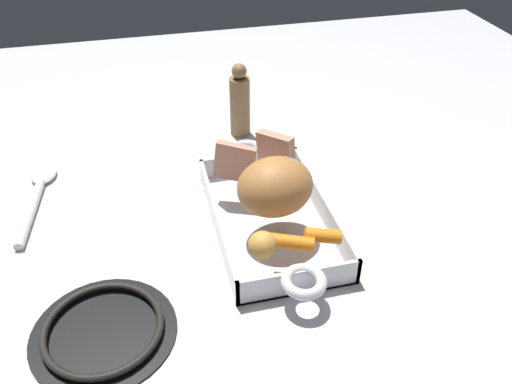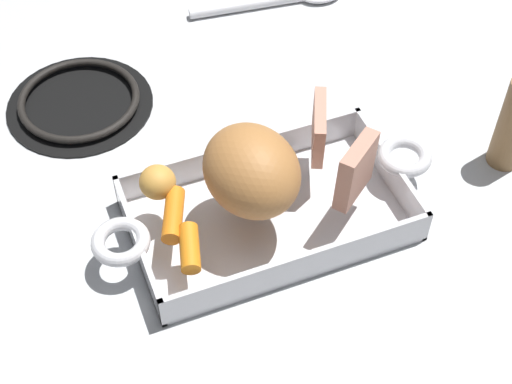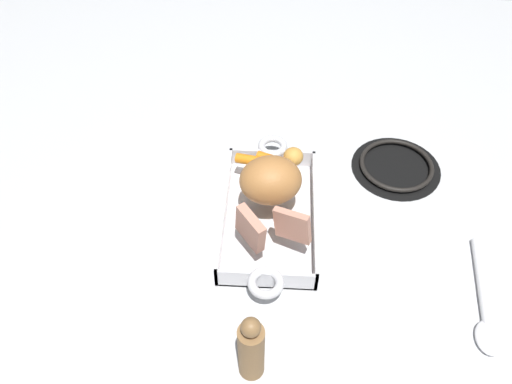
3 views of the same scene
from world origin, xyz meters
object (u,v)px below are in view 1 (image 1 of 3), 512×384
Objects in this scene: serving_spoon at (37,193)px; stove_burner_rear at (103,330)px; pepper_mill at (240,103)px; roast_slice_thin at (276,153)px; pork_roast at (273,187)px; baby_carrot_short at (291,242)px; roasting_dish at (271,219)px; roast_slice_outer at (235,162)px; baby_carrot_center_right at (323,236)px; potato_golden_small at (262,245)px.

stove_burner_rear is at bearing -155.54° from serving_spoon.
pepper_mill is at bearing -31.60° from stove_burner_rear.
pepper_mill is (0.23, 0.02, -0.01)m from roast_slice_thin.
pork_roast is 0.33m from stove_burner_rear.
baby_carrot_short reaches higher than stove_burner_rear.
roasting_dish is 5.98× the size of roast_slice_thin.
roast_slice_thin is 0.46m from serving_spoon.
stove_burner_rear is at bearing 136.14° from roast_slice_outer.
serving_spoon is at bearing 18.02° from stove_burner_rear.
roast_slice_thin is (0.09, -0.03, 0.07)m from roasting_dish.
roast_slice_outer is at bearing 21.53° from pork_roast.
baby_carrot_center_right is at bearing -154.02° from roast_slice_outer.
roast_slice_outer is 0.35× the size of stove_burner_rear.
potato_golden_small reaches higher than stove_burner_rear.
pork_roast reaches higher than serving_spoon.
roast_slice_outer is 0.36m from stove_burner_rear.
pepper_mill reaches higher than roasting_dish.
potato_golden_small is 0.48m from serving_spoon.
roast_slice_thin is at bearing -20.34° from potato_golden_small.
roast_slice_thin is 0.29× the size of serving_spoon.
baby_carrot_center_right reaches higher than serving_spoon.
potato_golden_small is at bearing 93.87° from baby_carrot_center_right.
roasting_dish is at bearing 176.90° from pepper_mill.
roast_slice_outer reaches higher than serving_spoon.
pepper_mill reaches higher than roast_slice_thin.
baby_carrot_center_right is at bearing -117.27° from serving_spoon.
potato_golden_small is 0.45m from pepper_mill.
baby_carrot_short is at bearing -85.19° from potato_golden_small.
baby_carrot_center_right is at bearing -80.76° from stove_burner_rear.
pepper_mill reaches higher than baby_carrot_center_right.
roast_slice_outer reaches higher than baby_carrot_center_right.
roast_slice_thin is at bearing -81.75° from roast_slice_outer.
roast_slice_outer is at bearing 165.57° from pepper_mill.
pork_roast is 1.84× the size of baby_carrot_short.
stove_burner_rear is at bearing 101.38° from potato_golden_small.
serving_spoon is (0.11, 0.36, -0.08)m from roast_slice_outer.
roast_slice_outer is 0.43× the size of pepper_mill.
stove_burner_rear is 0.59m from pepper_mill.
roasting_dish is 2.62× the size of pepper_mill.
stove_burner_rear is (-0.06, 0.34, -0.06)m from baby_carrot_center_right.
roasting_dish is at bearing -20.83° from potato_golden_small.
stove_burner_rear is 1.24× the size of pepper_mill.
pork_roast is 0.50× the size of serving_spoon.
baby_carrot_center_right is 0.22× the size of serving_spoon.
roast_slice_outer is at bearing -43.86° from stove_burner_rear.
potato_golden_small is (-0.01, 0.10, 0.01)m from baby_carrot_center_right.
baby_carrot_short is 0.34× the size of stove_burner_rear.
pork_roast is 2.91× the size of potato_golden_small.
roast_slice_outer is 0.22m from baby_carrot_center_right.
roasting_dish is 0.12m from roast_slice_outer.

